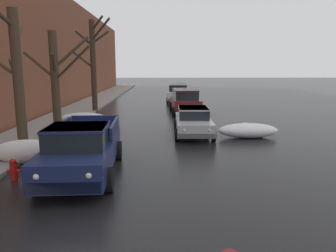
{
  "coord_description": "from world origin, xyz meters",
  "views": [
    {
      "loc": [
        0.53,
        -1.65,
        3.5
      ],
      "look_at": [
        0.76,
        11.98,
        0.98
      ],
      "focal_mm": 34.62,
      "sensor_mm": 36.0,
      "label": 1
    }
  ],
  "objects_px": {
    "bare_tree_second_along_sidewalk": "(16,79)",
    "bare_tree_mid_block": "(56,82)",
    "bare_tree_far_down_block": "(93,62)",
    "pickup_truck_darkblue_approaching_near_lane": "(82,149)",
    "sedan_silver_parked_kerbside_close": "(193,121)",
    "suv_maroon_parked_kerbside_mid": "(185,100)",
    "suv_white_parked_far_down_block": "(179,92)",
    "fire_hydrant": "(14,169)"
  },
  "relations": [
    {
      "from": "bare_tree_second_along_sidewalk",
      "to": "bare_tree_mid_block",
      "type": "bearing_deg",
      "value": 88.37
    },
    {
      "from": "bare_tree_far_down_block",
      "to": "pickup_truck_darkblue_approaching_near_lane",
      "type": "height_order",
      "value": "bare_tree_far_down_block"
    },
    {
      "from": "bare_tree_second_along_sidewalk",
      "to": "sedan_silver_parked_kerbside_close",
      "type": "distance_m",
      "value": 8.53
    },
    {
      "from": "bare_tree_second_along_sidewalk",
      "to": "suv_maroon_parked_kerbside_mid",
      "type": "height_order",
      "value": "bare_tree_second_along_sidewalk"
    },
    {
      "from": "bare_tree_second_along_sidewalk",
      "to": "suv_maroon_parked_kerbside_mid",
      "type": "relative_size",
      "value": 1.32
    },
    {
      "from": "pickup_truck_darkblue_approaching_near_lane",
      "to": "bare_tree_second_along_sidewalk",
      "type": "bearing_deg",
      "value": 147.01
    },
    {
      "from": "bare_tree_far_down_block",
      "to": "sedan_silver_parked_kerbside_close",
      "type": "xyz_separation_m",
      "value": [
        6.82,
        -8.67,
        -3.07
      ]
    },
    {
      "from": "bare_tree_far_down_block",
      "to": "bare_tree_second_along_sidewalk",
      "type": "bearing_deg",
      "value": -90.27
    },
    {
      "from": "sedan_silver_parked_kerbside_close",
      "to": "suv_maroon_parked_kerbside_mid",
      "type": "relative_size",
      "value": 0.96
    },
    {
      "from": "bare_tree_far_down_block",
      "to": "suv_white_parked_far_down_block",
      "type": "bearing_deg",
      "value": 44.44
    },
    {
      "from": "sedan_silver_parked_kerbside_close",
      "to": "suv_maroon_parked_kerbside_mid",
      "type": "height_order",
      "value": "suv_maroon_parked_kerbside_mid"
    },
    {
      "from": "sedan_silver_parked_kerbside_close",
      "to": "suv_maroon_parked_kerbside_mid",
      "type": "bearing_deg",
      "value": 89.17
    },
    {
      "from": "bare_tree_mid_block",
      "to": "suv_maroon_parked_kerbside_mid",
      "type": "height_order",
      "value": "bare_tree_mid_block"
    },
    {
      "from": "bare_tree_far_down_block",
      "to": "suv_maroon_parked_kerbside_mid",
      "type": "distance_m",
      "value": 7.54
    },
    {
      "from": "bare_tree_far_down_block",
      "to": "sedan_silver_parked_kerbside_close",
      "type": "relative_size",
      "value": 1.6
    },
    {
      "from": "sedan_silver_parked_kerbside_close",
      "to": "bare_tree_far_down_block",
      "type": "bearing_deg",
      "value": 128.18
    },
    {
      "from": "bare_tree_far_down_block",
      "to": "suv_white_parked_far_down_block",
      "type": "relative_size",
      "value": 1.53
    },
    {
      "from": "suv_maroon_parked_kerbside_mid",
      "to": "suv_white_parked_far_down_block",
      "type": "height_order",
      "value": "same"
    },
    {
      "from": "bare_tree_mid_block",
      "to": "fire_hydrant",
      "type": "xyz_separation_m",
      "value": [
        0.56,
        -6.33,
        -2.41
      ]
    },
    {
      "from": "pickup_truck_darkblue_approaching_near_lane",
      "to": "sedan_silver_parked_kerbside_close",
      "type": "height_order",
      "value": "pickup_truck_darkblue_approaching_near_lane"
    },
    {
      "from": "bare_tree_second_along_sidewalk",
      "to": "sedan_silver_parked_kerbside_close",
      "type": "relative_size",
      "value": 1.37
    },
    {
      "from": "bare_tree_second_along_sidewalk",
      "to": "bare_tree_mid_block",
      "type": "distance_m",
      "value": 4.12
    },
    {
      "from": "pickup_truck_darkblue_approaching_near_lane",
      "to": "suv_maroon_parked_kerbside_mid",
      "type": "xyz_separation_m",
      "value": [
        4.27,
        14.02,
        0.11
      ]
    },
    {
      "from": "bare_tree_second_along_sidewalk",
      "to": "pickup_truck_darkblue_approaching_near_lane",
      "type": "height_order",
      "value": "bare_tree_second_along_sidewalk"
    },
    {
      "from": "bare_tree_far_down_block",
      "to": "sedan_silver_parked_kerbside_close",
      "type": "bearing_deg",
      "value": -51.82
    },
    {
      "from": "bare_tree_second_along_sidewalk",
      "to": "sedan_silver_parked_kerbside_close",
      "type": "xyz_separation_m",
      "value": [
        6.88,
        4.49,
        -2.29
      ]
    },
    {
      "from": "bare_tree_second_along_sidewalk",
      "to": "bare_tree_far_down_block",
      "type": "distance_m",
      "value": 13.18
    },
    {
      "from": "bare_tree_second_along_sidewalk",
      "to": "fire_hydrant",
      "type": "xyz_separation_m",
      "value": [
        0.68,
        -2.22,
        -2.68
      ]
    },
    {
      "from": "suv_maroon_parked_kerbside_mid",
      "to": "bare_tree_second_along_sidewalk",
      "type": "bearing_deg",
      "value": -119.72
    },
    {
      "from": "suv_maroon_parked_kerbside_mid",
      "to": "suv_white_parked_far_down_block",
      "type": "relative_size",
      "value": 0.99
    },
    {
      "from": "bare_tree_second_along_sidewalk",
      "to": "bare_tree_far_down_block",
      "type": "bearing_deg",
      "value": 89.73
    },
    {
      "from": "bare_tree_mid_block",
      "to": "bare_tree_far_down_block",
      "type": "xyz_separation_m",
      "value": [
        -0.06,
        9.05,
        1.05
      ]
    },
    {
      "from": "bare_tree_mid_block",
      "to": "suv_white_parked_far_down_block",
      "type": "distance_m",
      "value": 17.23
    },
    {
      "from": "bare_tree_far_down_block",
      "to": "suv_white_parked_far_down_block",
      "type": "xyz_separation_m",
      "value": [
        6.83,
        6.7,
        -2.83
      ]
    },
    {
      "from": "pickup_truck_darkblue_approaching_near_lane",
      "to": "sedan_silver_parked_kerbside_close",
      "type": "bearing_deg",
      "value": 56.39
    },
    {
      "from": "bare_tree_mid_block",
      "to": "sedan_silver_parked_kerbside_close",
      "type": "xyz_separation_m",
      "value": [
        6.77,
        0.37,
        -2.02
      ]
    },
    {
      "from": "bare_tree_second_along_sidewalk",
      "to": "suv_white_parked_far_down_block",
      "type": "xyz_separation_m",
      "value": [
        6.89,
        19.86,
        -2.05
      ]
    },
    {
      "from": "suv_maroon_parked_kerbside_mid",
      "to": "suv_white_parked_far_down_block",
      "type": "bearing_deg",
      "value": 90.78
    },
    {
      "from": "suv_white_parked_far_down_block",
      "to": "bare_tree_mid_block",
      "type": "bearing_deg",
      "value": -113.28
    },
    {
      "from": "bare_tree_mid_block",
      "to": "pickup_truck_darkblue_approaching_near_lane",
      "type": "bearing_deg",
      "value": -66.08
    },
    {
      "from": "sedan_silver_parked_kerbside_close",
      "to": "fire_hydrant",
      "type": "xyz_separation_m",
      "value": [
        -6.2,
        -6.71,
        -0.4
      ]
    },
    {
      "from": "bare_tree_second_along_sidewalk",
      "to": "fire_hydrant",
      "type": "height_order",
      "value": "bare_tree_second_along_sidewalk"
    }
  ]
}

